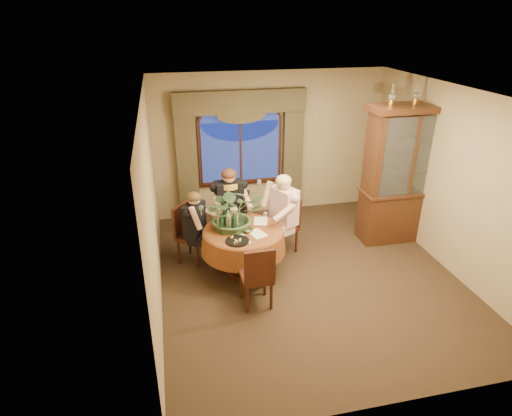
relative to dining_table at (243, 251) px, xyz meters
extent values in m
plane|color=black|center=(0.96, -0.31, -0.38)|extent=(5.00, 5.00, 0.00)
plane|color=#9A835B|center=(0.96, 2.19, 1.02)|extent=(4.50, 0.00, 4.50)
plane|color=#9A835B|center=(3.21, -0.31, 1.02)|extent=(0.00, 5.00, 5.00)
plane|color=white|center=(0.96, -0.31, 2.42)|extent=(5.00, 5.00, 0.00)
cube|color=#413821|center=(-0.67, 2.07, 0.80)|extent=(0.38, 0.14, 2.32)
cube|color=#413821|center=(1.39, 2.07, 0.80)|extent=(0.38, 0.14, 2.32)
cylinder|color=maroon|center=(0.00, 0.00, 0.00)|extent=(1.53, 1.53, 0.75)
cube|color=#34180A|center=(2.93, 0.55, 0.83)|extent=(1.49, 0.58, 2.41)
cube|color=black|center=(0.76, 0.48, 0.10)|extent=(0.58, 0.58, 0.96)
cube|color=black|center=(0.08, 0.83, 0.10)|extent=(0.46, 0.46, 0.96)
cube|color=black|center=(-0.74, 0.52, 0.10)|extent=(0.58, 0.58, 0.96)
cube|color=black|center=(0.02, -0.83, 0.10)|extent=(0.43, 0.43, 0.96)
imported|color=#3C5B37|center=(-0.11, 0.15, 0.97)|extent=(0.91, 1.01, 0.79)
imported|color=#445129|center=(0.06, -0.08, 0.40)|extent=(0.15, 0.15, 0.05)
cylinder|color=black|center=(-0.15, -0.33, 0.39)|extent=(0.34, 0.34, 0.02)
cylinder|color=black|center=(-0.15, -0.04, 0.54)|extent=(0.07, 0.07, 0.33)
cylinder|color=tan|center=(-0.22, 0.05, 0.54)|extent=(0.07, 0.07, 0.33)
cylinder|color=black|center=(-0.33, -0.04, 0.54)|extent=(0.07, 0.07, 0.33)
cylinder|color=black|center=(-0.26, 0.15, 0.54)|extent=(0.07, 0.07, 0.33)
cylinder|color=tan|center=(-0.35, 0.11, 0.54)|extent=(0.07, 0.07, 0.33)
cube|color=white|center=(0.18, -0.16, 0.38)|extent=(0.30, 0.36, 0.00)
cube|color=white|center=(0.33, 0.24, 0.38)|extent=(0.28, 0.34, 0.00)
cube|color=white|center=(-0.09, -0.29, 0.38)|extent=(0.27, 0.34, 0.00)
camera|label=1|loc=(-1.04, -5.65, 3.40)|focal=30.00mm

